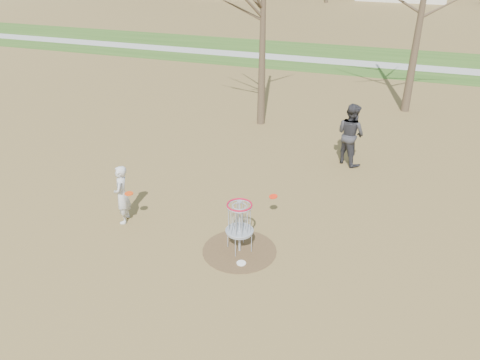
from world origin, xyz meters
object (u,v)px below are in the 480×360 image
disc_grounded (241,263)px  player_standing (122,195)px  disc_golf_basket (239,219)px  player_throwing (351,134)px

disc_grounded → player_standing: bearing=168.0°
disc_grounded → disc_golf_basket: disc_golf_basket is taller
player_standing → disc_golf_basket: (3.32, -0.27, 0.11)m
player_standing → disc_grounded: 3.69m
player_standing → player_throwing: bearing=119.3°
player_throwing → disc_golf_basket: 6.13m
player_standing → player_throwing: player_throwing is taller
player_throwing → disc_grounded: 6.61m
player_standing → disc_golf_basket: 3.33m
player_standing → disc_golf_basket: size_ratio=1.19×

